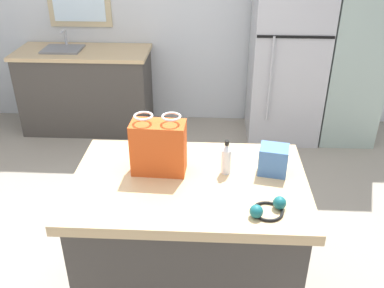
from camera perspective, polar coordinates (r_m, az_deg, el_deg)
name	(u,v)px	position (r m, az deg, el deg)	size (l,w,h in m)	color
ground	(161,256)	(3.16, -4.26, -14.88)	(6.03, 6.03, 0.00)	#9E9384
back_wall	(181,0)	(4.76, -1.51, 18.85)	(5.02, 0.13, 2.71)	silver
kitchen_island	(189,246)	(2.53, -0.36, -13.60)	(1.25, 0.83, 0.94)	#423D38
refrigerator	(288,51)	(4.50, 12.77, 12.18)	(0.73, 0.71, 1.88)	#B7B7BC
tall_cabinet	(357,35)	(4.61, 21.38, 13.55)	(0.56, 0.63, 2.22)	#9EB2A8
sink_counter	(86,89)	(4.84, -14.03, 7.16)	(1.41, 0.62, 1.09)	#423D38
shopping_bag	(159,147)	(2.25, -4.52, -0.42)	(0.29, 0.16, 0.33)	#DB511E
small_box	(273,160)	(2.30, 10.91, -2.10)	(0.15, 0.13, 0.15)	#4775B7
bottle	(226,159)	(2.26, 4.63, -2.02)	(0.05, 0.05, 0.20)	white
ear_defenders	(268,209)	(2.03, 10.20, -8.56)	(0.21, 0.21, 0.06)	black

